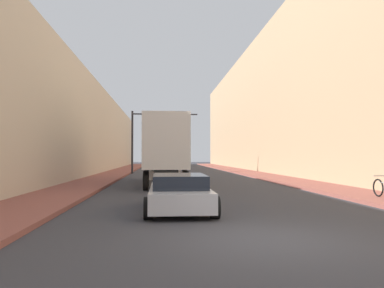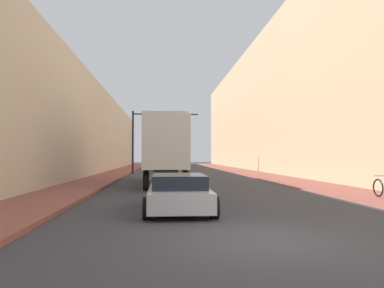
% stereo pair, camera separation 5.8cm
% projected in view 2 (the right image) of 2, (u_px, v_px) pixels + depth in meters
% --- Properties ---
extents(ground_plane, '(200.00, 200.00, 0.00)m').
position_uv_depth(ground_plane, '(261.00, 240.00, 8.01)').
color(ground_plane, '#38383D').
extents(sidewalk_right, '(2.82, 80.00, 0.15)m').
position_uv_depth(sidewalk_right, '(248.00, 173.00, 38.43)').
color(sidewalk_right, brown).
rests_on(sidewalk_right, ground).
extents(sidewalk_left, '(2.82, 80.00, 0.15)m').
position_uv_depth(sidewalk_left, '(117.00, 173.00, 37.38)').
color(sidewalk_left, brown).
rests_on(sidewalk_left, ground).
extents(building_right, '(6.00, 80.00, 14.73)m').
position_uv_depth(building_right, '(289.00, 102.00, 39.01)').
color(building_right, tan).
rests_on(building_right, ground).
extents(building_left, '(6.00, 80.00, 8.71)m').
position_uv_depth(building_left, '(72.00, 130.00, 37.17)').
color(building_left, beige).
rests_on(building_left, ground).
extents(semi_truck, '(2.42, 11.69, 4.02)m').
position_uv_depth(semi_truck, '(165.00, 149.00, 24.16)').
color(semi_truck, silver).
rests_on(semi_truck, ground).
extents(sedan_car, '(2.15, 4.74, 1.19)m').
position_uv_depth(sedan_car, '(178.00, 192.00, 12.34)').
color(sedan_car, '#B7B7BC').
rests_on(sedan_car, ground).
extents(traffic_signal_gantry, '(6.69, 0.35, 6.32)m').
position_uv_depth(traffic_signal_gantry, '(151.00, 129.00, 37.83)').
color(traffic_signal_gantry, black).
rests_on(traffic_signal_gantry, ground).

